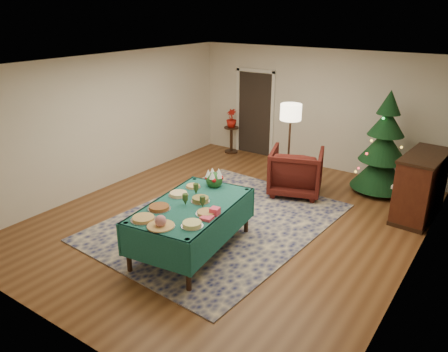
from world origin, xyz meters
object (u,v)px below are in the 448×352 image
Objects in this scene: gift_box at (215,211)px; armchair at (296,169)px; potted_plant at (231,122)px; piano at (421,187)px; floor_lamp at (291,117)px; christmas_tree at (384,148)px; buffet_table at (192,214)px; side_table at (231,140)px.

armchair is at bearing 93.26° from gift_box.
piano is (4.81, -1.21, -0.22)m from potted_plant.
floor_lamp is 3.80× the size of potted_plant.
gift_box is 4.24m from christmas_tree.
armchair is 2.29m from piano.
christmas_tree reaches higher than piano.
piano is (0.90, -0.77, -0.36)m from christmas_tree.
floor_lamp is (0.02, 3.17, 0.86)m from buffet_table.
gift_box is 5.26m from potted_plant.
piano is (2.10, 3.30, -0.26)m from gift_box.
gift_box is 3.34m from floor_lamp.
potted_plant is 4.97m from piano.
floor_lamp is 2.83m from side_table.
potted_plant is (-2.25, 1.27, -0.68)m from floor_lamp.
christmas_tree is 1.48× the size of piano.
side_table is (-2.71, 4.51, -0.51)m from gift_box.
buffet_table is 0.53m from gift_box.
side_table is 3.98m from christmas_tree.
gift_box is 0.27× the size of potted_plant.
side_table is 1.46× the size of potted_plant.
armchair is 2.96m from potted_plant.
potted_plant is at bearing 121.04° from gift_box.
potted_plant is at bearing 116.67° from buffet_table.
floor_lamp is 2.72m from piano.
armchair reaches higher than buffet_table.
armchair is 2.95m from side_table.
armchair is 0.73× the size of piano.
gift_box is 5.28m from side_table.
christmas_tree reaches higher than gift_box.
christmas_tree is (1.66, 0.83, -0.55)m from floor_lamp.
floor_lamp reaches higher than side_table.
christmas_tree reaches higher than buffet_table.
floor_lamp is 2.67m from potted_plant.
christmas_tree is (1.20, 4.07, 0.10)m from gift_box.
armchair is (0.31, 2.94, -0.12)m from buffet_table.
piano is (2.56, 0.05, -0.91)m from floor_lamp.
gift_box is at bearing -58.96° from potted_plant.
potted_plant is (-2.54, 1.49, 0.29)m from armchair.
potted_plant is (-0.00, 0.00, 0.47)m from side_table.
piano is (2.58, 3.22, -0.05)m from buffet_table.
buffet_table is 17.12× the size of gift_box.
armchair is 1.53× the size of side_table.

